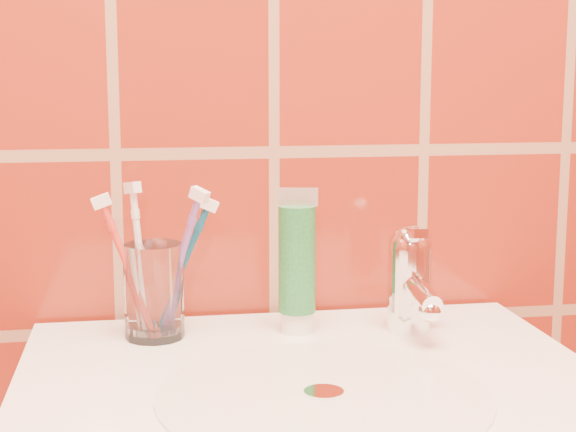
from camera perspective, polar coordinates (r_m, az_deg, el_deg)
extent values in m
cylinder|color=silver|center=(0.80, 2.33, -11.49)|extent=(0.30, 0.30, 0.00)
cylinder|color=white|center=(0.80, 2.33, -11.35)|extent=(0.04, 0.04, 0.00)
cylinder|color=white|center=(0.96, -8.66, -4.81)|extent=(0.08, 0.08, 0.10)
cylinder|color=white|center=(0.98, 0.58, -6.85)|extent=(0.03, 0.03, 0.02)
cylinder|color=#18672B|center=(0.97, 0.59, -2.80)|extent=(0.04, 0.04, 0.12)
cube|color=beige|center=(0.95, 0.60, 1.24)|extent=(0.05, 0.01, 0.02)
cylinder|color=white|center=(0.99, 7.83, -4.68)|extent=(0.05, 0.05, 0.09)
sphere|color=white|center=(0.98, 7.89, -1.98)|extent=(0.05, 0.05, 0.05)
cylinder|color=white|center=(0.95, 8.52, -4.79)|extent=(0.02, 0.09, 0.03)
cube|color=white|center=(0.96, 8.13, -1.07)|extent=(0.02, 0.06, 0.01)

